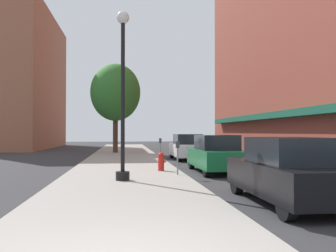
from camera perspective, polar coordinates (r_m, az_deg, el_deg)
ground_plane at (r=22.88m, az=3.16°, el=-5.46°), size 90.00×90.00×0.00m
sidewalk_slab at (r=23.52m, az=-6.95°, el=-5.18°), size 4.80×50.00×0.12m
building_far_background at (r=43.25m, az=-21.81°, el=6.58°), size 6.80×18.00×14.88m
lamppost at (r=12.58m, az=-7.23°, el=5.47°), size 0.48×0.48×5.90m
fire_hydrant at (r=15.50m, az=-1.10°, el=-5.68°), size 0.33×0.26×0.79m
parking_meter_near at (r=20.68m, az=-1.24°, el=-3.30°), size 0.14×0.09×1.31m
parking_meter_far at (r=14.02m, az=1.54°, el=-4.42°), size 0.14×0.09×1.31m
tree_near at (r=29.57m, az=-8.38°, el=5.30°), size 4.06×4.06×7.25m
car_black at (r=9.38m, az=18.61°, el=-6.95°), size 1.80×4.30×1.66m
car_green at (r=15.99m, az=7.62°, el=-4.49°), size 1.80×4.30×1.66m
car_white at (r=23.06m, az=3.06°, el=-3.41°), size 1.80×4.30×1.66m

